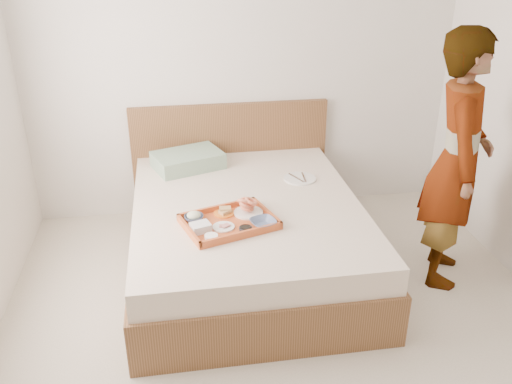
{
  "coord_description": "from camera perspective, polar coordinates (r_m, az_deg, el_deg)",
  "views": [
    {
      "loc": [
        -0.6,
        -2.34,
        2.22
      ],
      "look_at": [
        -0.07,
        0.9,
        0.65
      ],
      "focal_mm": 38.19,
      "sensor_mm": 36.0,
      "label": 1
    }
  ],
  "objects": [
    {
      "name": "dinner_plate",
      "position": [
        4.13,
        4.62,
        1.41
      ],
      "size": [
        0.27,
        0.27,
        0.01
      ],
      "primitive_type": "cylinder",
      "rotation": [
        0.0,
        0.0,
        0.1
      ],
      "color": "white",
      "rests_on": "bed"
    },
    {
      "name": "ground",
      "position": [
        3.28,
        3.94,
        -17.11
      ],
      "size": [
        3.5,
        4.0,
        0.01
      ],
      "primitive_type": "cube",
      "color": "beige",
      "rests_on": "ground"
    },
    {
      "name": "plastic_tub",
      "position": [
        3.39,
        -5.82,
        -3.7
      ],
      "size": [
        0.14,
        0.13,
        0.05
      ],
      "primitive_type": "cube",
      "rotation": [
        0.0,
        0.0,
        0.31
      ],
      "color": "silver",
      "rests_on": "tray"
    },
    {
      "name": "person",
      "position": [
        3.8,
        20.33,
        3.01
      ],
      "size": [
        0.64,
        0.75,
        1.73
      ],
      "primitive_type": "imported",
      "rotation": [
        0.0,
        0.0,
        1.15
      ],
      "color": "silver",
      "rests_on": "ground"
    },
    {
      "name": "pillow",
      "position": [
        4.34,
        -7.14,
        3.33
      ],
      "size": [
        0.6,
        0.5,
        0.12
      ],
      "primitive_type": "cube",
      "rotation": [
        0.0,
        0.0,
        0.34
      ],
      "color": "#8AA68E",
      "rests_on": "bed"
    },
    {
      "name": "bread_plate",
      "position": [
        3.59,
        -3.38,
        -2.23
      ],
      "size": [
        0.17,
        0.17,
        0.01
      ],
      "primitive_type": "cylinder",
      "rotation": [
        0.0,
        0.0,
        0.31
      ],
      "color": "orange",
      "rests_on": "tray"
    },
    {
      "name": "headboard",
      "position": [
        4.67,
        -2.7,
        3.62
      ],
      "size": [
        1.65,
        0.06,
        0.95
      ],
      "primitive_type": "cube",
      "color": "brown",
      "rests_on": "ground"
    },
    {
      "name": "wall_back",
      "position": [
        4.48,
        -1.36,
        13.7
      ],
      "size": [
        3.5,
        0.01,
        2.6
      ],
      "primitive_type": "cube",
      "color": "silver",
      "rests_on": "ground"
    },
    {
      "name": "bed",
      "position": [
        3.9,
        -0.96,
        -4.53
      ],
      "size": [
        1.65,
        2.0,
        0.53
      ],
      "primitive_type": "cube",
      "color": "brown",
      "rests_on": "ground"
    },
    {
      "name": "salad_bowl",
      "position": [
        3.51,
        -6.52,
        -2.73
      ],
      "size": [
        0.15,
        0.15,
        0.04
      ],
      "primitive_type": "imported",
      "rotation": [
        0.0,
        0.0,
        0.31
      ],
      "color": "#16254D",
      "rests_on": "tray"
    },
    {
      "name": "cheese_round",
      "position": [
        3.3,
        -4.71,
        -4.73
      ],
      "size": [
        0.1,
        0.1,
        0.03
      ],
      "primitive_type": "cylinder",
      "rotation": [
        0.0,
        0.0,
        0.31
      ],
      "color": "white",
      "rests_on": "tray"
    },
    {
      "name": "sauce_dish",
      "position": [
        3.37,
        -1.1,
        -3.94
      ],
      "size": [
        0.1,
        0.1,
        0.03
      ],
      "primitive_type": "cylinder",
      "rotation": [
        0.0,
        0.0,
        0.31
      ],
      "color": "black",
      "rests_on": "tray"
    },
    {
      "name": "tray",
      "position": [
        3.47,
        -2.85,
        -3.1
      ],
      "size": [
        0.66,
        0.56,
        0.05
      ],
      "primitive_type": "cube",
      "rotation": [
        0.0,
        0.0,
        0.31
      ],
      "color": "#C25825",
      "rests_on": "bed"
    },
    {
      "name": "prawn_plate",
      "position": [
        3.59,
        -0.79,
        -2.17
      ],
      "size": [
        0.24,
        0.24,
        0.01
      ],
      "primitive_type": "cylinder",
      "rotation": [
        0.0,
        0.0,
        0.31
      ],
      "color": "white",
      "rests_on": "tray"
    },
    {
      "name": "navy_bowl_big",
      "position": [
        3.44,
        0.75,
        -3.24
      ],
      "size": [
        0.2,
        0.2,
        0.04
      ],
      "primitive_type": "imported",
      "rotation": [
        0.0,
        0.0,
        0.31
      ],
      "color": "#16254D",
      "rests_on": "tray"
    },
    {
      "name": "meat_plate",
      "position": [
        3.42,
        -3.42,
        -3.67
      ],
      "size": [
        0.17,
        0.17,
        0.01
      ],
      "primitive_type": "cylinder",
      "rotation": [
        0.0,
        0.0,
        0.31
      ],
      "color": "white",
      "rests_on": "tray"
    }
  ]
}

